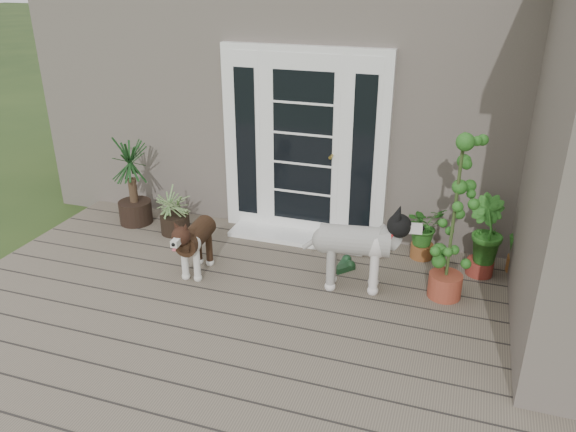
% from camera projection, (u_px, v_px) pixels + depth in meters
% --- Properties ---
extents(deck, '(6.20, 4.60, 0.12)m').
position_uv_depth(deck, '(249.00, 348.00, 4.76)').
color(deck, '#6B5B4C').
rests_on(deck, ground).
extents(house_main, '(7.40, 4.00, 3.10)m').
position_uv_depth(house_main, '(361.00, 81.00, 7.83)').
color(house_main, '#665E54').
rests_on(house_main, ground).
extents(door_unit, '(1.90, 0.14, 2.15)m').
position_uv_depth(door_unit, '(304.00, 145.00, 6.25)').
color(door_unit, white).
rests_on(door_unit, deck).
extents(door_step, '(1.60, 0.40, 0.05)m').
position_uv_depth(door_step, '(298.00, 237.00, 6.51)').
color(door_step, white).
rests_on(door_step, deck).
extents(brindle_dog, '(0.36, 0.75, 0.61)m').
position_uv_depth(brindle_dog, '(197.00, 246.00, 5.70)').
color(brindle_dog, '#3B2415').
rests_on(brindle_dog, deck).
extents(white_dog, '(0.95, 0.52, 0.76)m').
position_uv_depth(white_dog, '(354.00, 253.00, 5.39)').
color(white_dog, silver).
rests_on(white_dog, deck).
extents(spider_plant, '(0.61, 0.61, 0.60)m').
position_uv_depth(spider_plant, '(174.00, 209.00, 6.55)').
color(spider_plant, '#86A263').
rests_on(spider_plant, deck).
extents(yucca, '(0.85, 0.85, 1.09)m').
position_uv_depth(yucca, '(132.00, 181.00, 6.72)').
color(yucca, black).
rests_on(yucca, deck).
extents(herb_a, '(0.57, 0.57, 0.51)m').
position_uv_depth(herb_a, '(423.00, 236.00, 6.01)').
color(herb_a, '#1E5C1A').
rests_on(herb_a, deck).
extents(herb_b, '(0.59, 0.59, 0.62)m').
position_uv_depth(herb_b, '(483.00, 247.00, 5.65)').
color(herb_b, '#1B5518').
rests_on(herb_b, deck).
extents(herb_c, '(0.40, 0.40, 0.60)m').
position_uv_depth(herb_c, '(525.00, 246.00, 5.69)').
color(herb_c, '#1D4D16').
rests_on(herb_c, deck).
extents(sapling, '(0.60, 0.60, 1.68)m').
position_uv_depth(sapling, '(454.00, 216.00, 5.05)').
color(sapling, '#1B601D').
rests_on(sapling, deck).
extents(clog_left, '(0.14, 0.26, 0.08)m').
position_uv_depth(clog_left, '(344.00, 263.00, 5.91)').
color(clog_left, '#16381D').
rests_on(clog_left, deck).
extents(clog_right, '(0.26, 0.27, 0.08)m').
position_uv_depth(clog_right, '(344.00, 267.00, 5.82)').
color(clog_right, black).
rests_on(clog_right, deck).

